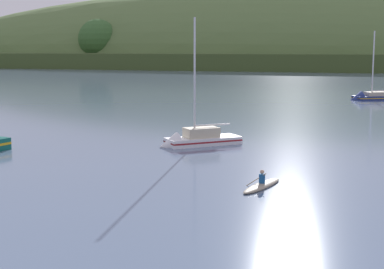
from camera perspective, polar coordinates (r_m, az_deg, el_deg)
far_shoreline_hill at (r=234.19m, az=8.57°, el=6.76°), size 430.22×149.38×61.47m
sailboat_near_mooring at (r=42.42m, az=0.21°, el=-0.76°), size 6.14×5.30×10.13m
sailboat_far_left at (r=83.14m, az=17.14°, el=3.35°), size 7.51×5.19×10.58m
canoe_with_paddler at (r=30.03m, az=6.88°, el=-4.98°), size 2.04×3.86×1.02m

